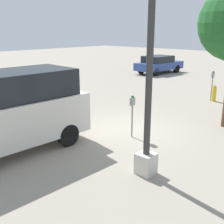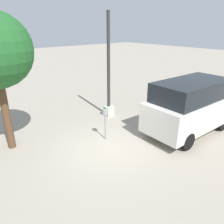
# 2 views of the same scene
# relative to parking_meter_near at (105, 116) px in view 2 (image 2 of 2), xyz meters

# --- Properties ---
(ground_plane) EXTENTS (80.00, 80.00, 0.00)m
(ground_plane) POSITION_rel_parking_meter_near_xyz_m (-0.45, -0.61, -1.07)
(ground_plane) COLOR gray
(parking_meter_near) EXTENTS (0.22, 0.14, 1.46)m
(parking_meter_near) POSITION_rel_parking_meter_near_xyz_m (0.00, 0.00, 0.00)
(parking_meter_near) COLOR gray
(parking_meter_near) RESTS_ON ground
(lamp_post) EXTENTS (0.44, 0.44, 5.17)m
(lamp_post) POSITION_rel_parking_meter_near_xyz_m (1.75, 1.87, 0.57)
(lamp_post) COLOR beige
(lamp_post) RESTS_ON ground
(parked_van) EXTENTS (4.53, 2.14, 2.39)m
(parked_van) POSITION_rel_parking_meter_near_xyz_m (3.26, -1.93, 0.20)
(parked_van) COLOR beige
(parked_van) RESTS_ON ground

